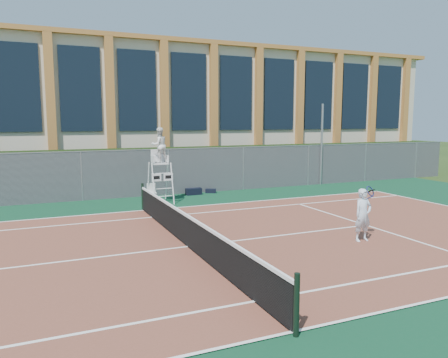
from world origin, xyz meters
name	(u,v)px	position (x,y,z in m)	size (l,w,h in m)	color
ground	(188,248)	(0.00, 0.00, 0.00)	(120.00, 120.00, 0.00)	#233814
apron	(177,239)	(0.00, 1.00, 0.01)	(36.00, 20.00, 0.01)	#0D3D24
tennis_court	(188,247)	(0.00, 0.00, 0.02)	(23.77, 10.97, 0.02)	brown
tennis_net	(188,229)	(0.00, 0.00, 0.54)	(0.10, 11.30, 1.10)	black
fence	(127,174)	(0.00, 8.80, 1.10)	(40.00, 0.06, 2.20)	#595E60
hedge	(122,172)	(0.00, 10.00, 1.10)	(40.00, 1.40, 2.20)	black
building	(98,112)	(0.00, 17.95, 4.15)	(45.00, 10.60, 8.22)	beige
steel_pole	(322,145)	(10.78, 8.70, 2.24)	(0.12, 0.12, 4.49)	#9EA0A5
umpire_chair	(159,147)	(1.10, 7.04, 2.42)	(0.93, 1.42, 3.32)	white
plastic_chair	(151,191)	(0.80, 7.41, 0.48)	(0.40, 0.40, 0.80)	silver
sports_bag_near	(194,191)	(3.09, 8.27, 0.17)	(0.76, 0.30, 0.32)	black
sports_bag_far	(211,191)	(4.04, 8.44, 0.11)	(0.52, 0.23, 0.21)	black
tennis_player	(363,215)	(4.94, -1.48, 0.82)	(0.89, 0.61, 1.59)	silver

